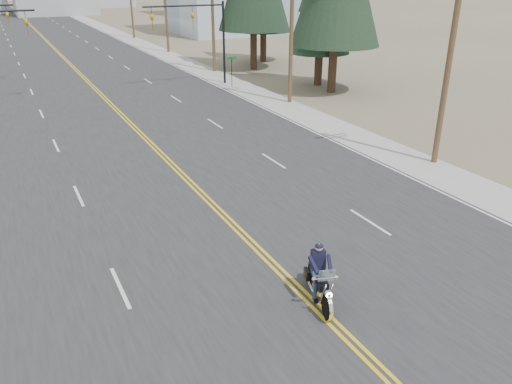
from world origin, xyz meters
name	(u,v)px	position (x,y,z in m)	size (l,w,h in m)	color
ground_plane	(322,313)	(0.00, 0.00, 0.00)	(400.00, 400.00, 0.00)	#776D56
road	(48,43)	(0.00, 70.00, 0.01)	(20.00, 200.00, 0.01)	#303033
sidewalk_right	(128,38)	(11.50, 70.00, 0.01)	(3.00, 200.00, 0.01)	#A5A5A0
traffic_mast_right	(202,27)	(8.98, 32.00, 4.94)	(7.10, 0.26, 7.00)	black
street_sign	(232,67)	(10.80, 30.00, 1.80)	(0.90, 0.06, 2.62)	black
utility_pole_a	(451,51)	(12.50, 8.00, 5.73)	(2.20, 0.30, 11.00)	brown
utility_pole_b	(292,21)	(12.50, 23.00, 5.98)	(2.20, 0.30, 11.50)	brown
utility_pole_c	(213,12)	(12.50, 38.00, 5.73)	(2.20, 0.30, 11.00)	brown
utility_pole_d	(165,2)	(12.50, 53.00, 5.98)	(2.20, 0.30, 11.50)	brown
motorcyclist	(320,275)	(0.27, 0.56, 0.91)	(1.00, 2.33, 1.82)	black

